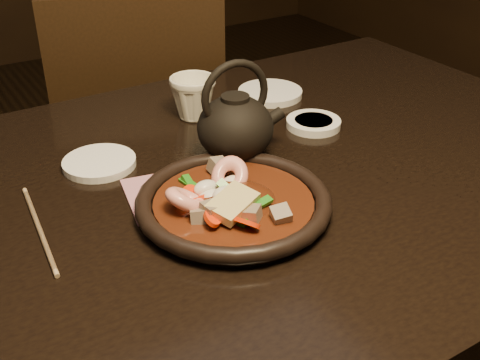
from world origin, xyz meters
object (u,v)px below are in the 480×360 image
tea_cup (193,96)px  teapot (236,125)px  plate (234,203)px  chair (139,141)px  table (181,234)px

tea_cup → teapot: teapot is taller
plate → tea_cup: tea_cup is taller
tea_cup → teapot: (-0.02, -0.19, 0.02)m
chair → teapot: (-0.07, -0.62, 0.31)m
plate → chair: bearing=78.3°
table → teapot: 0.20m
table → tea_cup: bearing=57.1°
table → chair: chair is taller
chair → plate: bearing=93.3°
chair → tea_cup: (-0.05, -0.43, 0.29)m
chair → plate: (-0.16, -0.75, 0.26)m
table → plate: (0.05, -0.09, 0.09)m
chair → plate: size_ratio=3.23×
chair → teapot: bearing=98.7°
chair → plate: 0.81m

